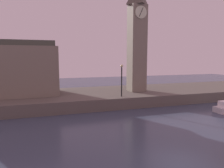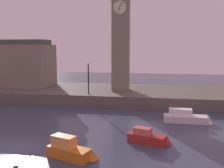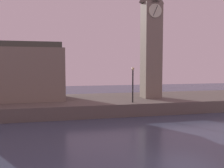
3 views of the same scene
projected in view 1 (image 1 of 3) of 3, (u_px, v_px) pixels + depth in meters
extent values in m
plane|color=#384256|center=(181.00, 165.00, 12.98)|extent=(120.00, 120.00, 0.00)
cube|color=#5B544C|center=(100.00, 97.00, 31.76)|extent=(70.00, 12.00, 1.50)
cube|color=slate|center=(137.00, 49.00, 31.85)|extent=(2.38, 2.38, 12.96)
cylinder|color=beige|center=(141.00, 12.00, 30.02)|extent=(1.81, 0.12, 1.81)
cube|color=black|center=(141.00, 12.00, 29.95)|extent=(0.65, 0.04, 1.34)
cube|color=slate|center=(10.00, 71.00, 28.36)|extent=(12.58, 6.22, 6.69)
cube|color=#42473D|center=(9.00, 43.00, 27.90)|extent=(11.95, 3.73, 0.80)
cylinder|color=black|center=(122.00, 82.00, 27.63)|extent=(0.16, 0.16, 3.91)
sphere|color=#F2E099|center=(122.00, 66.00, 27.37)|extent=(0.36, 0.36, 0.36)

